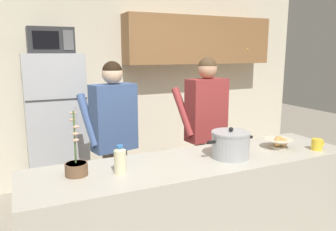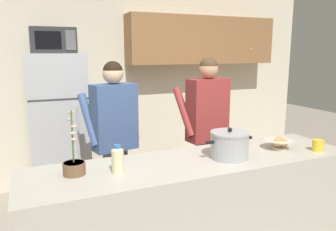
{
  "view_description": "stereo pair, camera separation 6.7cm",
  "coord_description": "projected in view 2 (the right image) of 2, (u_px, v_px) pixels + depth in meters",
  "views": [
    {
      "loc": [
        -1.23,
        -2.09,
        1.74
      ],
      "look_at": [
        0.0,
        0.55,
        1.17
      ],
      "focal_mm": 35.13,
      "sensor_mm": 36.0,
      "label": 1
    },
    {
      "loc": [
        -1.17,
        -2.12,
        1.74
      ],
      "look_at": [
        0.0,
        0.55,
        1.17
      ],
      "focal_mm": 35.13,
      "sensor_mm": 36.0,
      "label": 2
    }
  ],
  "objects": [
    {
      "name": "bread_bowl",
      "position": [
        279.0,
        143.0,
        2.8
      ],
      "size": [
        0.25,
        0.25,
        0.1
      ],
      "color": "beige",
      "rests_on": "kitchen_island"
    },
    {
      "name": "person_by_sink",
      "position": [
        207.0,
        118.0,
        3.43
      ],
      "size": [
        0.54,
        0.46,
        1.68
      ],
      "color": "#726656",
      "rests_on": "ground"
    },
    {
      "name": "cooking_pot",
      "position": [
        229.0,
        145.0,
        2.55
      ],
      "size": [
        0.41,
        0.3,
        0.24
      ],
      "color": "#ADAFB5",
      "rests_on": "kitchen_island"
    },
    {
      "name": "kitchen_island",
      "position": [
        196.0,
        215.0,
        2.61
      ],
      "size": [
        2.6,
        0.68,
        0.92
      ],
      "primitive_type": "cube",
      "color": "#BCB7A8",
      "rests_on": "ground"
    },
    {
      "name": "coffee_mug",
      "position": [
        318.0,
        145.0,
        2.74
      ],
      "size": [
        0.13,
        0.09,
        0.1
      ],
      "color": "yellow",
      "rests_on": "kitchen_island"
    },
    {
      "name": "microwave",
      "position": [
        53.0,
        41.0,
        3.65
      ],
      "size": [
        0.48,
        0.37,
        0.28
      ],
      "color": "#2D2D30",
      "rests_on": "refrigerator"
    },
    {
      "name": "person_near_pot",
      "position": [
        114.0,
        126.0,
        3.16
      ],
      "size": [
        0.57,
        0.5,
        1.65
      ],
      "color": "#726656",
      "rests_on": "ground"
    },
    {
      "name": "potted_orchid",
      "position": [
        74.0,
        165.0,
        2.21
      ],
      "size": [
        0.15,
        0.15,
        0.44
      ],
      "color": "brown",
      "rests_on": "kitchen_island"
    },
    {
      "name": "bottle_near_edge",
      "position": [
        118.0,
        159.0,
        2.24
      ],
      "size": [
        0.08,
        0.08,
        0.2
      ],
      "color": "beige",
      "rests_on": "kitchen_island"
    },
    {
      "name": "refrigerator",
      "position": [
        58.0,
        128.0,
        3.86
      ],
      "size": [
        0.64,
        0.68,
        1.72
      ],
      "color": "#B7BABF",
      "rests_on": "ground"
    },
    {
      "name": "back_wall_unit",
      "position": [
        135.0,
        75.0,
        4.55
      ],
      "size": [
        6.0,
        0.48,
        2.6
      ],
      "color": "beige",
      "rests_on": "ground"
    }
  ]
}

